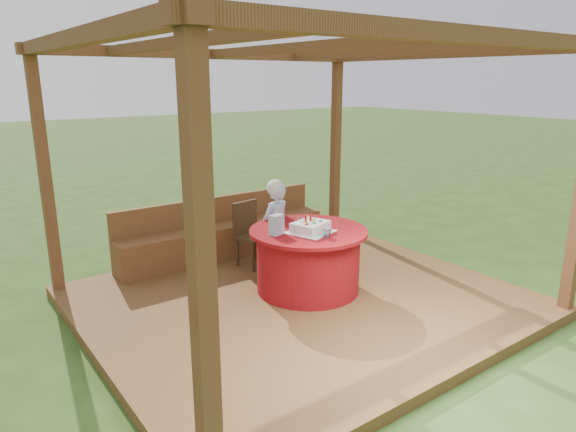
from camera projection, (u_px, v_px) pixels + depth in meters
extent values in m
plane|color=#274517|center=(301.00, 306.00, 5.78)|extent=(60.00, 60.00, 0.00)
cube|color=brown|center=(301.00, 301.00, 5.76)|extent=(4.50, 4.00, 0.12)
cube|color=brown|center=(202.00, 285.00, 2.73)|extent=(0.12, 0.12, 2.60)
cube|color=brown|center=(45.00, 178.00, 5.66)|extent=(0.12, 0.12, 2.60)
cube|color=brown|center=(336.00, 148.00, 8.09)|extent=(0.12, 0.12, 2.60)
cube|color=brown|center=(468.00, 35.00, 3.59)|extent=(4.50, 0.14, 0.12)
cube|color=brown|center=(212.00, 54.00, 6.52)|extent=(4.50, 0.14, 0.12)
cube|color=brown|center=(79.00, 38.00, 3.84)|extent=(0.14, 4.00, 0.12)
cube|color=brown|center=(440.00, 53.00, 6.27)|extent=(0.14, 4.00, 0.12)
cube|color=brown|center=(181.00, 42.00, 4.31)|extent=(0.10, 3.70, 0.10)
cube|color=brown|center=(303.00, 47.00, 5.06)|extent=(0.10, 3.70, 0.10)
cube|color=brown|center=(394.00, 51.00, 5.80)|extent=(0.10, 3.70, 0.10)
cube|color=brown|center=(225.00, 240.00, 7.01)|extent=(3.00, 0.42, 0.45)
cube|color=brown|center=(218.00, 209.00, 7.05)|extent=(3.00, 0.06, 0.35)
cylinder|color=maroon|center=(308.00, 262.00, 5.85)|extent=(1.17, 1.17, 0.69)
cylinder|color=maroon|center=(308.00, 231.00, 5.75)|extent=(1.33, 1.33, 0.04)
cube|color=#3E2913|center=(254.00, 237.00, 6.58)|extent=(0.44, 0.44, 0.05)
cylinder|color=#3E2913|center=(254.00, 257.00, 6.42)|extent=(0.04, 0.04, 0.39)
cylinder|color=#3E2913|center=(271.00, 252.00, 6.64)|extent=(0.04, 0.04, 0.39)
cylinder|color=#3E2913|center=(238.00, 252.00, 6.63)|extent=(0.04, 0.04, 0.39)
cylinder|color=#3E2913|center=(255.00, 246.00, 6.85)|extent=(0.04, 0.04, 0.39)
cube|color=#3E2913|center=(245.00, 218.00, 6.64)|extent=(0.39, 0.10, 0.45)
imported|color=#98BAE2|center=(276.00, 229.00, 6.28)|extent=(0.47, 0.37, 1.15)
sphere|color=white|center=(275.00, 188.00, 6.15)|extent=(0.21, 0.21, 0.21)
cube|color=white|center=(310.00, 232.00, 5.65)|extent=(0.55, 0.55, 0.01)
cube|color=white|center=(310.00, 227.00, 5.63)|extent=(0.46, 0.41, 0.11)
cylinder|color=red|center=(306.00, 218.00, 5.62)|extent=(0.03, 0.03, 0.08)
cylinder|color=red|center=(311.00, 217.00, 5.66)|extent=(0.03, 0.03, 0.08)
sphere|color=red|center=(307.00, 224.00, 5.51)|extent=(0.04, 0.04, 0.04)
sphere|color=green|center=(314.00, 222.00, 5.56)|extent=(0.04, 0.04, 0.04)
sphere|color=blue|center=(320.00, 221.00, 5.63)|extent=(0.04, 0.04, 0.04)
sphere|color=orange|center=(305.00, 221.00, 5.60)|extent=(0.04, 0.04, 0.04)
sphere|color=yellow|center=(314.00, 219.00, 5.68)|extent=(0.04, 0.04, 0.04)
cube|color=#CB83BA|center=(277.00, 225.00, 5.53)|extent=(0.17, 0.14, 0.22)
imported|color=white|center=(327.00, 233.00, 5.45)|extent=(0.13, 0.13, 0.09)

